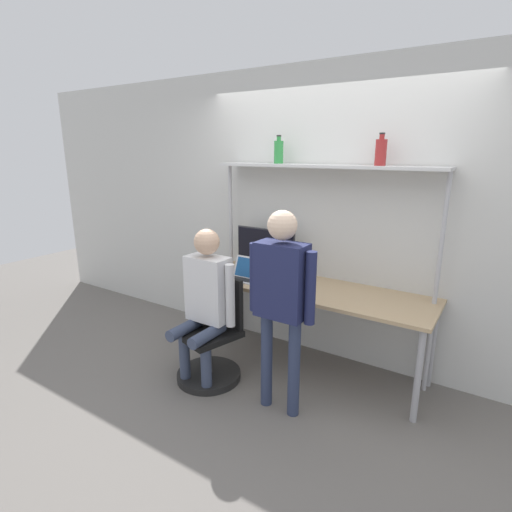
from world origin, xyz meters
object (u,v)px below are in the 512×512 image
(office_chair, at_px, (212,348))
(person_standing, at_px, (281,290))
(cell_phone, at_px, (266,282))
(monitor, at_px, (265,249))
(person_seated, at_px, (206,295))
(bottle_green, at_px, (279,152))
(laptop, at_px, (246,273))
(bottle_red, at_px, (381,152))

(office_chair, relative_size, person_standing, 0.58)
(cell_phone, bearing_deg, monitor, 122.45)
(cell_phone, height_order, person_seated, person_seated)
(person_standing, bearing_deg, bottle_green, 121.59)
(laptop, relative_size, bottle_green, 1.14)
(laptop, height_order, bottle_green, bottle_green)
(monitor, bearing_deg, person_seated, -95.00)
(office_chair, distance_m, bottle_green, 1.86)
(cell_phone, relative_size, office_chair, 0.16)
(cell_phone, xyz_separation_m, person_seated, (-0.24, -0.56, 0.00))
(laptop, height_order, bottle_red, bottle_red)
(monitor, xyz_separation_m, bottle_green, (0.12, 0.03, 0.92))
(cell_phone, bearing_deg, office_chair, -114.31)
(cell_phone, distance_m, person_standing, 0.79)
(person_standing, bearing_deg, monitor, 127.82)
(bottle_red, bearing_deg, office_chair, -143.90)
(person_seated, bearing_deg, office_chair, 76.85)
(monitor, height_order, laptop, monitor)
(bottle_green, bearing_deg, person_seated, -102.77)
(person_seated, xyz_separation_m, bottle_green, (0.19, 0.86, 1.15))
(cell_phone, relative_size, person_seated, 0.11)
(person_standing, xyz_separation_m, bottle_red, (0.38, 0.88, 0.96))
(office_chair, bearing_deg, person_seated, -103.15)
(laptop, distance_m, office_chair, 0.75)
(person_seated, distance_m, person_standing, 0.76)
(laptop, xyz_separation_m, person_seated, (-0.03, -0.56, -0.05))
(bottle_green, bearing_deg, cell_phone, -80.52)
(cell_phone, relative_size, person_standing, 0.10)
(monitor, distance_m, bottle_red, 1.39)
(office_chair, bearing_deg, person_standing, -5.62)
(office_chair, distance_m, person_standing, 1.01)
(cell_phone, height_order, bottle_red, bottle_red)
(cell_phone, bearing_deg, bottle_red, 18.58)
(bottle_green, relative_size, bottle_red, 0.99)
(laptop, distance_m, person_standing, 0.92)
(person_seated, bearing_deg, person_standing, -1.78)
(laptop, bearing_deg, person_seated, -92.85)
(monitor, height_order, cell_phone, monitor)
(bottle_green, bearing_deg, bottle_red, 0.00)
(monitor, distance_m, office_chair, 1.08)
(monitor, bearing_deg, office_chair, -94.49)
(laptop, xyz_separation_m, person_standing, (0.71, -0.58, 0.15))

